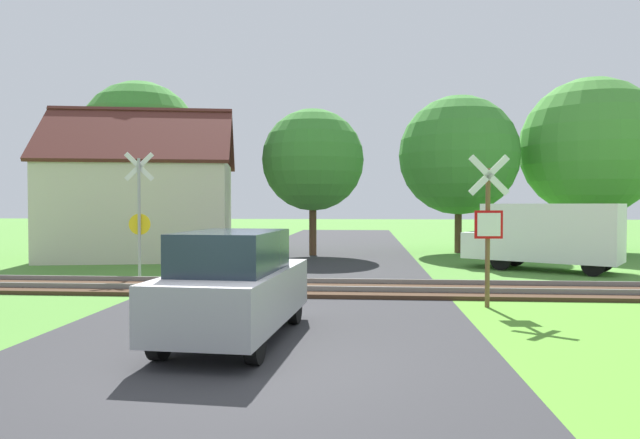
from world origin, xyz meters
The scene contains 12 objects.
ground_plane centered at (0.00, 0.00, 0.00)m, with size 160.00×160.00×0.00m, color #4C8433.
road_asphalt centered at (0.00, 2.00, 0.00)m, with size 7.46×80.00×0.01m, color #2D2D30.
rail_track centered at (0.00, 6.72, 0.06)m, with size 60.00×2.60×0.22m.
stop_sign_near centered at (4.35, 4.59, 1.80)m, with size 0.88×0.17×3.27m.
crossing_sign_far centered at (-5.07, 8.88, 2.04)m, with size 0.87×0.20×3.79m.
house centered at (-7.47, 15.08, 2.14)m, with size 8.30×6.90×6.21m.
tree_right centered at (5.97, 18.75, 4.46)m, with size 5.44×5.44×7.19m.
tree_center centered at (-0.56, 16.93, 4.15)m, with size 4.43×4.43×6.37m.
tree_far centered at (12.16, 19.66, 4.88)m, with size 6.40×6.40×8.09m.
tree_left centered at (-8.49, 17.42, 5.10)m, with size 5.36×5.36×7.79m.
mail_truck centered at (7.76, 11.78, 1.24)m, with size 5.15×4.13×2.24m.
parked_car centered at (-0.36, 1.26, 0.89)m, with size 1.93×4.11×1.78m.
Camera 1 is at (1.76, -7.79, 2.20)m, focal length 32.00 mm.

